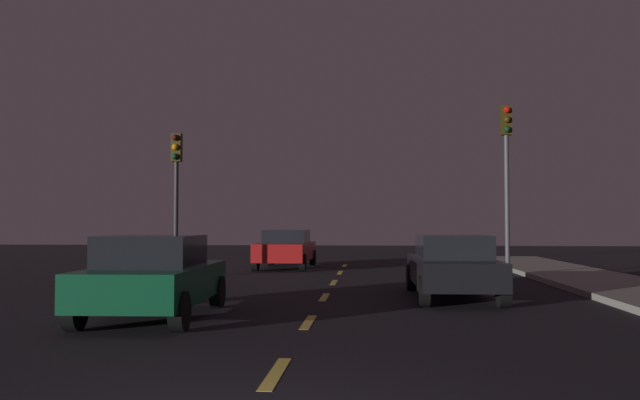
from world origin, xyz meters
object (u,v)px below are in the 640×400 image
object	(u,v)px
car_adjacent_lane	(154,276)
car_oncoming_far	(286,248)
car_stopped_ahead	(452,266)
traffic_signal_left	(176,176)
traffic_signal_right	(507,158)

from	to	relation	value
car_adjacent_lane	car_oncoming_far	distance (m)	13.32
car_stopped_ahead	car_oncoming_far	world-z (taller)	car_oncoming_far
traffic_signal_left	car_adjacent_lane	bearing A→B (deg)	-75.16
car_stopped_ahead	car_oncoming_far	distance (m)	10.92
traffic_signal_left	car_oncoming_far	bearing A→B (deg)	57.97
traffic_signal_right	car_adjacent_lane	distance (m)	12.16
traffic_signal_left	car_stopped_ahead	bearing A→B (deg)	-32.00
car_adjacent_lane	car_oncoming_far	bearing A→B (deg)	87.36
car_adjacent_lane	traffic_signal_left	bearing A→B (deg)	104.84
car_adjacent_lane	car_oncoming_far	size ratio (longest dim) A/B	0.92
car_stopped_ahead	car_adjacent_lane	size ratio (longest dim) A/B	1.11
traffic_signal_left	traffic_signal_right	distance (m)	10.32
traffic_signal_left	car_stopped_ahead	world-z (taller)	traffic_signal_left
traffic_signal_right	car_oncoming_far	distance (m)	9.22
traffic_signal_right	car_adjacent_lane	xyz separation A→B (m)	(-8.02, -8.66, -2.95)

